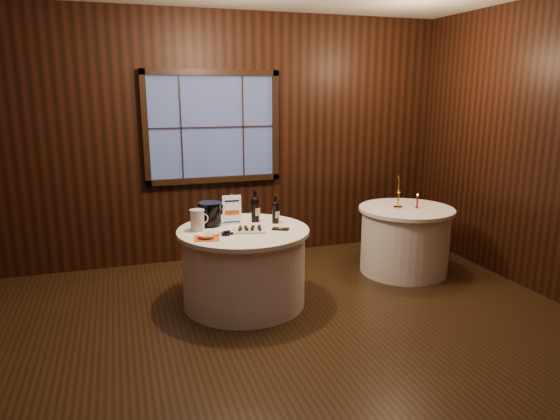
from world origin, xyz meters
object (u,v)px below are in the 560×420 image
object	(u,v)px
sign_stand	(232,213)
grape_bunch	(227,233)
ice_bucket	(210,213)
port_bottle_right	(275,211)
chocolate_box	(281,229)
glass_pitcher	(198,220)
cracker_bowl	(207,236)
brass_candlestick	(399,196)
port_bottle_left	(255,208)
main_table	(244,266)
side_table	(405,240)
red_candle	(417,203)
chocolate_plate	(250,229)

from	to	relation	value
sign_stand	grape_bunch	world-z (taller)	sign_stand
sign_stand	ice_bucket	size ratio (longest dim) A/B	1.27
port_bottle_right	chocolate_box	world-z (taller)	port_bottle_right
grape_bunch	glass_pitcher	xyz separation A→B (m)	(-0.23, 0.25, 0.08)
cracker_bowl	brass_candlestick	bearing A→B (deg)	12.70
port_bottle_right	sign_stand	bearing A→B (deg)	144.32
ice_bucket	port_bottle_left	bearing A→B (deg)	1.62
main_table	grape_bunch	size ratio (longest dim) A/B	7.39
side_table	sign_stand	world-z (taller)	sign_stand
port_bottle_left	glass_pitcher	distance (m)	0.63
ice_bucket	port_bottle_right	bearing A→B (deg)	-9.14
sign_stand	main_table	bearing A→B (deg)	-73.04
grape_bunch	red_candle	xyz separation A→B (m)	(2.29, 0.40, 0.05)
port_bottle_left	ice_bucket	distance (m)	0.46
chocolate_box	red_candle	distance (m)	1.79
side_table	chocolate_box	bearing A→B (deg)	-165.34
main_table	chocolate_box	distance (m)	0.53
sign_stand	grape_bunch	bearing A→B (deg)	-104.93
grape_bunch	port_bottle_left	bearing A→B (deg)	46.24
sign_stand	brass_candlestick	bearing A→B (deg)	6.20
chocolate_box	side_table	bearing A→B (deg)	41.10
main_table	port_bottle_left	world-z (taller)	port_bottle_left
port_bottle_left	red_candle	world-z (taller)	port_bottle_left
port_bottle_left	port_bottle_right	size ratio (longest dim) A/B	1.16
red_candle	chocolate_plate	bearing A→B (deg)	-170.93
ice_bucket	grape_bunch	distance (m)	0.41
grape_bunch	glass_pitcher	size ratio (longest dim) A/B	0.84
cracker_bowl	sign_stand	bearing A→B (deg)	53.01
chocolate_box	grape_bunch	xyz separation A→B (m)	(-0.53, -0.03, 0.01)
chocolate_plate	cracker_bowl	bearing A→B (deg)	-165.69
main_table	chocolate_box	size ratio (longest dim) A/B	7.92
side_table	chocolate_box	world-z (taller)	chocolate_box
port_bottle_left	port_bottle_right	world-z (taller)	port_bottle_left
red_candle	cracker_bowl	bearing A→B (deg)	-170.01
grape_bunch	chocolate_box	bearing A→B (deg)	3.18
port_bottle_left	chocolate_box	bearing A→B (deg)	-91.31
ice_bucket	red_candle	xyz separation A→B (m)	(2.37, 0.01, -0.06)
chocolate_plate	side_table	bearing A→B (deg)	11.40
grape_bunch	ice_bucket	bearing A→B (deg)	102.17
ice_bucket	red_candle	size ratio (longest dim) A/B	1.39
chocolate_plate	cracker_bowl	size ratio (longest dim) A/B	2.33
chocolate_box	cracker_bowl	distance (m)	0.73
main_table	cracker_bowl	world-z (taller)	cracker_bowl
port_bottle_left	grape_bunch	size ratio (longest dim) A/B	1.97
ice_bucket	chocolate_box	bearing A→B (deg)	-29.99
port_bottle_right	brass_candlestick	world-z (taller)	brass_candlestick
red_candle	port_bottle_right	bearing A→B (deg)	-176.16
main_table	red_candle	size ratio (longest dim) A/B	7.51
main_table	ice_bucket	world-z (taller)	ice_bucket
grape_bunch	sign_stand	bearing A→B (deg)	70.86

